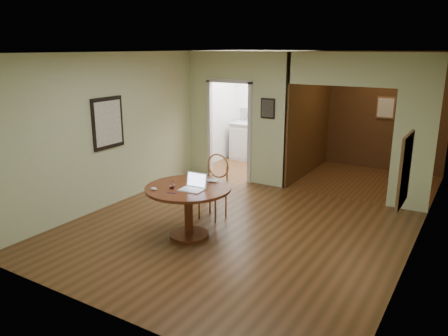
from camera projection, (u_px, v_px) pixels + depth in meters
The scene contains 11 objects.
floor at pixel (230, 233), 6.75m from camera, with size 5.00×5.00×0.00m, color #472C14.
room_shell at pixel (286, 120), 9.19m from camera, with size 5.20×7.50×5.00m.
dining_table at pixel (188, 200), 6.47m from camera, with size 1.27×1.27×0.79m.
chair at pixel (215, 183), 7.26m from camera, with size 0.46×0.46×1.07m.
open_laptop at pixel (194, 185), 6.29m from camera, with size 0.35×0.31×0.23m.
closed_laptop at pixel (206, 181), 6.63m from camera, with size 0.36×0.23×0.03m, color #ACACB1.
mouse at pixel (154, 189), 6.26m from camera, with size 0.10×0.06×0.04m, color white.
wine_glass at pixel (172, 185), 6.32m from camera, with size 0.09×0.09×0.10m, color white, non-canonical shape.
pen at pixel (171, 193), 6.14m from camera, with size 0.01×0.01×0.13m, color #0C0D55.
kitchen_cabinet at pixel (270, 144), 10.75m from camera, with size 2.06×0.60×0.94m.
grocery_bag at pixel (301, 121), 10.18m from camera, with size 0.34×0.29×0.34m, color beige.
Camera 1 is at (3.17, -5.37, 2.78)m, focal length 35.00 mm.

